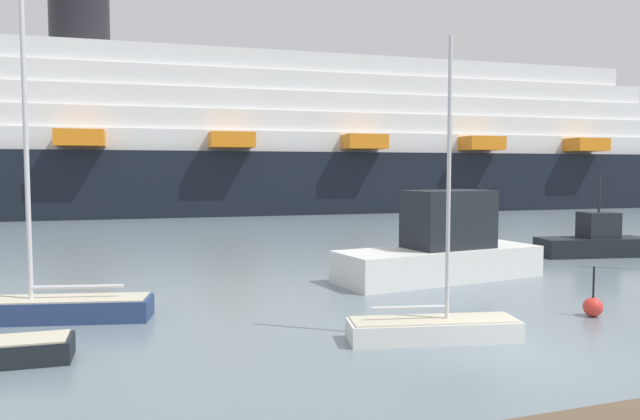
{
  "coord_description": "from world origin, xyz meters",
  "views": [
    {
      "loc": [
        -9.25,
        -11.03,
        4.35
      ],
      "look_at": [
        0.0,
        15.93,
        2.42
      ],
      "focal_mm": 33.69,
      "sensor_mm": 36.0,
      "label": 1
    }
  ],
  "objects_px": {
    "fishing_boat_0": "(442,248)",
    "fishing_boat_1": "(594,242)",
    "sailboat_0": "(434,325)",
    "channel_buoy_2": "(577,239)",
    "cruise_ship": "(280,146)",
    "channel_buoy_0": "(593,307)",
    "sailboat_1": "(48,302)"
  },
  "relations": [
    {
      "from": "channel_buoy_0",
      "to": "channel_buoy_2",
      "type": "height_order",
      "value": "channel_buoy_0"
    },
    {
      "from": "fishing_boat_0",
      "to": "channel_buoy_0",
      "type": "bearing_deg",
      "value": -88.76
    },
    {
      "from": "fishing_boat_0",
      "to": "channel_buoy_2",
      "type": "xyz_separation_m",
      "value": [
        13.15,
        7.18,
        -0.97
      ]
    },
    {
      "from": "fishing_boat_0",
      "to": "fishing_boat_1",
      "type": "relative_size",
      "value": 1.53
    },
    {
      "from": "fishing_boat_1",
      "to": "cruise_ship",
      "type": "height_order",
      "value": "cruise_ship"
    },
    {
      "from": "fishing_boat_1",
      "to": "sailboat_1",
      "type": "bearing_deg",
      "value": -157.49
    },
    {
      "from": "fishing_boat_0",
      "to": "cruise_ship",
      "type": "bearing_deg",
      "value": 76.05
    },
    {
      "from": "sailboat_1",
      "to": "channel_buoy_2",
      "type": "bearing_deg",
      "value": -147.99
    },
    {
      "from": "fishing_boat_1",
      "to": "channel_buoy_0",
      "type": "distance_m",
      "value": 13.68
    },
    {
      "from": "sailboat_1",
      "to": "fishing_boat_0",
      "type": "relative_size",
      "value": 1.27
    },
    {
      "from": "channel_buoy_0",
      "to": "channel_buoy_2",
      "type": "relative_size",
      "value": 1.07
    },
    {
      "from": "sailboat_0",
      "to": "channel_buoy_2",
      "type": "bearing_deg",
      "value": 51.5
    },
    {
      "from": "channel_buoy_0",
      "to": "fishing_boat_1",
      "type": "bearing_deg",
      "value": 46.47
    },
    {
      "from": "sailboat_0",
      "to": "channel_buoy_0",
      "type": "bearing_deg",
      "value": 18.74
    },
    {
      "from": "channel_buoy_0",
      "to": "channel_buoy_2",
      "type": "bearing_deg",
      "value": 49.21
    },
    {
      "from": "sailboat_0",
      "to": "sailboat_1",
      "type": "height_order",
      "value": "sailboat_1"
    },
    {
      "from": "sailboat_0",
      "to": "channel_buoy_0",
      "type": "height_order",
      "value": "sailboat_0"
    },
    {
      "from": "sailboat_1",
      "to": "channel_buoy_2",
      "type": "xyz_separation_m",
      "value": [
        27.3,
        9.29,
        -0.26
      ]
    },
    {
      "from": "fishing_boat_0",
      "to": "channel_buoy_2",
      "type": "height_order",
      "value": "fishing_boat_0"
    },
    {
      "from": "sailboat_0",
      "to": "channel_buoy_2",
      "type": "height_order",
      "value": "sailboat_0"
    },
    {
      "from": "fishing_boat_1",
      "to": "channel_buoy_2",
      "type": "height_order",
      "value": "fishing_boat_1"
    },
    {
      "from": "sailboat_1",
      "to": "fishing_boat_0",
      "type": "height_order",
      "value": "sailboat_1"
    },
    {
      "from": "channel_buoy_2",
      "to": "fishing_boat_0",
      "type": "bearing_deg",
      "value": -151.36
    },
    {
      "from": "sailboat_1",
      "to": "fishing_boat_0",
      "type": "distance_m",
      "value": 14.32
    },
    {
      "from": "sailboat_1",
      "to": "cruise_ship",
      "type": "distance_m",
      "value": 47.5
    },
    {
      "from": "fishing_boat_0",
      "to": "cruise_ship",
      "type": "distance_m",
      "value": 41.76
    },
    {
      "from": "fishing_boat_1",
      "to": "channel_buoy_2",
      "type": "xyz_separation_m",
      "value": [
        2.66,
        4.08,
        -0.45
      ]
    },
    {
      "from": "channel_buoy_2",
      "to": "fishing_boat_1",
      "type": "bearing_deg",
      "value": -123.09
    },
    {
      "from": "channel_buoy_2",
      "to": "cruise_ship",
      "type": "bearing_deg",
      "value": 104.35
    },
    {
      "from": "cruise_ship",
      "to": "sailboat_0",
      "type": "bearing_deg",
      "value": -97.94
    },
    {
      "from": "sailboat_1",
      "to": "channel_buoy_2",
      "type": "relative_size",
      "value": 7.92
    },
    {
      "from": "fishing_boat_0",
      "to": "channel_buoy_0",
      "type": "relative_size",
      "value": 5.84
    }
  ]
}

